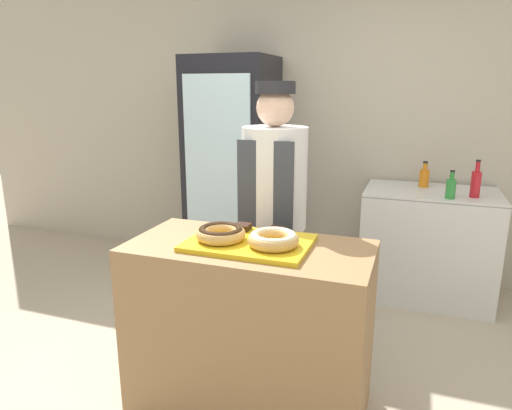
{
  "coord_description": "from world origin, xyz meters",
  "views": [
    {
      "loc": [
        0.74,
        -1.99,
        1.66
      ],
      "look_at": [
        0.0,
        0.1,
        1.09
      ],
      "focal_mm": 32.0,
      "sensor_mm": 36.0,
      "label": 1
    }
  ],
  "objects_px": {
    "beverage_fridge": "(233,168)",
    "bottle_red": "(476,183)",
    "serving_tray": "(249,243)",
    "bottle_green": "(451,188)",
    "brownie_back_left": "(242,227)",
    "donut_light_glaze": "(273,239)",
    "baker_person": "(274,216)",
    "donut_chocolate_glaze": "(221,233)",
    "brownie_back_right": "(277,231)",
    "bottle_orange": "(424,177)",
    "chest_freezer": "(427,244)"
  },
  "relations": [
    {
      "from": "bottle_green",
      "to": "brownie_back_right",
      "type": "bearing_deg",
      "value": -123.45
    },
    {
      "from": "bottle_red",
      "to": "bottle_green",
      "type": "bearing_deg",
      "value": -149.39
    },
    {
      "from": "bottle_red",
      "to": "brownie_back_right",
      "type": "bearing_deg",
      "value": -126.19
    },
    {
      "from": "brownie_back_left",
      "to": "brownie_back_right",
      "type": "distance_m",
      "value": 0.19
    },
    {
      "from": "bottle_orange",
      "to": "brownie_back_left",
      "type": "bearing_deg",
      "value": -117.72
    },
    {
      "from": "beverage_fridge",
      "to": "bottle_red",
      "type": "xyz_separation_m",
      "value": [
        1.97,
        -0.13,
        0.03
      ]
    },
    {
      "from": "beverage_fridge",
      "to": "donut_chocolate_glaze",
      "type": "bearing_deg",
      "value": -69.35
    },
    {
      "from": "bottle_red",
      "to": "brownie_back_left",
      "type": "bearing_deg",
      "value": -130.72
    },
    {
      "from": "serving_tray",
      "to": "donut_chocolate_glaze",
      "type": "distance_m",
      "value": 0.15
    },
    {
      "from": "beverage_fridge",
      "to": "bottle_green",
      "type": "height_order",
      "value": "beverage_fridge"
    },
    {
      "from": "baker_person",
      "to": "beverage_fridge",
      "type": "bearing_deg",
      "value": 123.21
    },
    {
      "from": "chest_freezer",
      "to": "bottle_orange",
      "type": "xyz_separation_m",
      "value": [
        -0.07,
        0.13,
        0.52
      ]
    },
    {
      "from": "serving_tray",
      "to": "brownie_back_right",
      "type": "distance_m",
      "value": 0.18
    },
    {
      "from": "serving_tray",
      "to": "bottle_red",
      "type": "xyz_separation_m",
      "value": [
        1.16,
        1.61,
        0.07
      ]
    },
    {
      "from": "donut_light_glaze",
      "to": "bottle_red",
      "type": "xyz_separation_m",
      "value": [
        1.03,
        1.65,
        0.02
      ]
    },
    {
      "from": "serving_tray",
      "to": "chest_freezer",
      "type": "relative_size",
      "value": 0.59
    },
    {
      "from": "chest_freezer",
      "to": "bottle_red",
      "type": "distance_m",
      "value": 0.63
    },
    {
      "from": "brownie_back_left",
      "to": "chest_freezer",
      "type": "relative_size",
      "value": 0.08
    },
    {
      "from": "beverage_fridge",
      "to": "chest_freezer",
      "type": "height_order",
      "value": "beverage_fridge"
    },
    {
      "from": "brownie_back_right",
      "to": "bottle_red",
      "type": "relative_size",
      "value": 0.29
    },
    {
      "from": "donut_chocolate_glaze",
      "to": "beverage_fridge",
      "type": "bearing_deg",
      "value": 110.65
    },
    {
      "from": "brownie_back_left",
      "to": "beverage_fridge",
      "type": "height_order",
      "value": "beverage_fridge"
    },
    {
      "from": "donut_light_glaze",
      "to": "bottle_green",
      "type": "distance_m",
      "value": 1.77
    },
    {
      "from": "brownie_back_right",
      "to": "bottle_orange",
      "type": "distance_m",
      "value": 1.87
    },
    {
      "from": "beverage_fridge",
      "to": "donut_light_glaze",
      "type": "bearing_deg",
      "value": -62.1
    },
    {
      "from": "bottle_green",
      "to": "bottle_red",
      "type": "bearing_deg",
      "value": 30.61
    },
    {
      "from": "donut_light_glaze",
      "to": "chest_freezer",
      "type": "height_order",
      "value": "donut_light_glaze"
    },
    {
      "from": "serving_tray",
      "to": "beverage_fridge",
      "type": "height_order",
      "value": "beverage_fridge"
    },
    {
      "from": "brownie_back_left",
      "to": "baker_person",
      "type": "bearing_deg",
      "value": 86.12
    },
    {
      "from": "bottle_green",
      "to": "brownie_back_left",
      "type": "bearing_deg",
      "value": -128.63
    },
    {
      "from": "brownie_back_right",
      "to": "bottle_red",
      "type": "bearing_deg",
      "value": 53.81
    },
    {
      "from": "serving_tray",
      "to": "donut_chocolate_glaze",
      "type": "bearing_deg",
      "value": -165.03
    },
    {
      "from": "brownie_back_right",
      "to": "baker_person",
      "type": "xyz_separation_m",
      "value": [
        -0.16,
        0.45,
        -0.06
      ]
    },
    {
      "from": "baker_person",
      "to": "bottle_orange",
      "type": "distance_m",
      "value": 1.54
    },
    {
      "from": "brownie_back_right",
      "to": "beverage_fridge",
      "type": "relative_size",
      "value": 0.04
    },
    {
      "from": "serving_tray",
      "to": "bottle_green",
      "type": "xyz_separation_m",
      "value": [
        0.99,
        1.51,
        0.04
      ]
    },
    {
      "from": "brownie_back_right",
      "to": "bottle_red",
      "type": "distance_m",
      "value": 1.81
    },
    {
      "from": "donut_light_glaze",
      "to": "bottle_orange",
      "type": "relative_size",
      "value": 1.18
    },
    {
      "from": "brownie_back_right",
      "to": "bottle_orange",
      "type": "xyz_separation_m",
      "value": [
        0.72,
        1.72,
        0.01
      ]
    },
    {
      "from": "baker_person",
      "to": "bottle_orange",
      "type": "relative_size",
      "value": 8.19
    },
    {
      "from": "bottle_green",
      "to": "serving_tray",
      "type": "bearing_deg",
      "value": -123.28
    },
    {
      "from": "brownie_back_left",
      "to": "serving_tray",
      "type": "bearing_deg",
      "value": -58.19
    },
    {
      "from": "beverage_fridge",
      "to": "chest_freezer",
      "type": "distance_m",
      "value": 1.76
    },
    {
      "from": "donut_chocolate_glaze",
      "to": "bottle_red",
      "type": "relative_size",
      "value": 0.89
    },
    {
      "from": "donut_light_glaze",
      "to": "bottle_green",
      "type": "height_order",
      "value": "bottle_green"
    },
    {
      "from": "serving_tray",
      "to": "chest_freezer",
      "type": "bearing_deg",
      "value": 63.3
    },
    {
      "from": "brownie_back_right",
      "to": "baker_person",
      "type": "relative_size",
      "value": 0.05
    },
    {
      "from": "chest_freezer",
      "to": "bottle_red",
      "type": "bearing_deg",
      "value": -25.3
    },
    {
      "from": "serving_tray",
      "to": "beverage_fridge",
      "type": "xyz_separation_m",
      "value": [
        -0.8,
        1.74,
        0.04
      ]
    },
    {
      "from": "brownie_back_right",
      "to": "serving_tray",
      "type": "bearing_deg",
      "value": -121.81
    }
  ]
}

